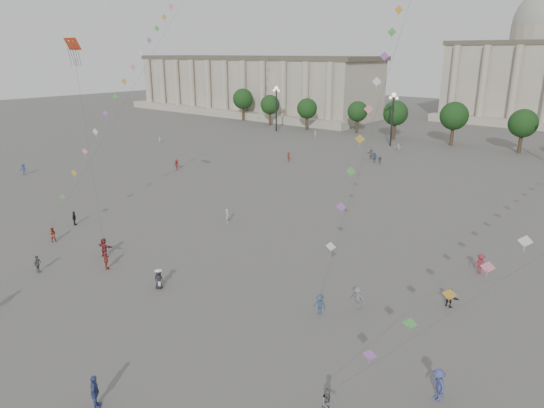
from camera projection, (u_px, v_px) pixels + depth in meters
The scene contains 30 objects.
ground at pixel (158, 295), 38.16m from camera, with size 360.00×360.00×0.00m, color #575452.
hall_west at pixel (250, 85), 150.26m from camera, with size 84.00×26.22×17.20m.
tree_row at pixel (482, 122), 93.83m from camera, with size 137.12×5.12×8.00m.
lamp_post_far_west at pixel (276, 100), 114.77m from camera, with size 2.00×0.90×10.65m.
lamp_post_mid_west at pixel (393, 109), 96.50m from camera, with size 2.00×0.90×10.65m.
person_crowd_0 at pixel (375, 158), 83.65m from camera, with size 1.02×0.42×1.74m, color #395A81.
person_crowd_1 at pixel (160, 139), 102.02m from camera, with size 0.74×0.58×1.53m, color silver.
person_crowd_2 at pixel (177, 165), 78.28m from camera, with size 1.14×0.65×1.76m, color maroon.
person_crowd_3 at pixel (449, 298), 36.18m from camera, with size 1.38×0.44×1.48m, color black.
person_crowd_4 at pixel (398, 148), 92.44m from camera, with size 1.51×0.48×1.63m, color silver.
person_crowd_5 at pixel (23, 169), 75.09m from camera, with size 1.16×0.67×1.80m, color navy.
person_crowd_6 at pixel (357, 298), 35.80m from camera, with size 1.14×0.66×1.77m, color slate.
person_crowd_8 at pixel (480, 264), 41.60m from camera, with size 1.17×0.67×1.81m, color maroon.
person_crowd_10 at pixel (315, 134), 107.44m from camera, with size 0.61×0.40×1.66m, color beige.
person_crowd_12 at pixel (371, 154), 86.28m from camera, with size 1.74×0.55×1.88m, color slate.
person_crowd_13 at pixel (227, 216), 54.06m from camera, with size 0.59×0.38×1.60m, color #B5B6B1.
person_crowd_14 at pixel (438, 385), 26.40m from camera, with size 1.23×0.71×1.91m, color #394282.
person_crowd_16 at pixel (380, 160), 82.22m from camera, with size 0.88×0.37×1.50m, color slate.
person_crowd_17 at pixel (289, 157), 84.29m from camera, with size 1.10×0.63×1.70m, color maroon.
person_crowd_18 at pixel (95, 392), 25.83m from camera, with size 1.13×0.47×1.94m, color #36437A.
tourist_0 at pixel (106, 261), 42.45m from camera, with size 0.95×0.40×1.62m, color maroon.
tourist_1 at pixel (74, 218), 53.35m from camera, with size 0.92×0.38×1.57m, color black.
tourist_2 at pixel (104, 247), 45.08m from camera, with size 1.67×0.53×1.80m, color maroon.
tourist_3 at pixel (37, 264), 41.80m from camera, with size 0.93×0.39×1.59m, color slate.
kite_flyer_0 at pixel (52, 235), 48.67m from camera, with size 0.74×0.57×1.51m, color #973B29.
kite_flyer_1 at pixel (319, 305), 35.12m from camera, with size 0.98×0.56×1.51m, color navy.
kite_flyer_2 at pixel (328, 403), 25.15m from camera, with size 0.82×0.64×1.69m, color #5C5B60.
hat_person at pixel (159, 279), 38.97m from camera, with size 0.92×0.79×1.69m.
dragon_kite at pixel (74, 54), 42.39m from camera, with size 3.94×1.52×18.40m.
kite_train_west at pixel (164, 22), 64.94m from camera, with size 17.88×42.84×60.58m.
Camera 1 is at (28.81, -20.61, 18.28)m, focal length 32.00 mm.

